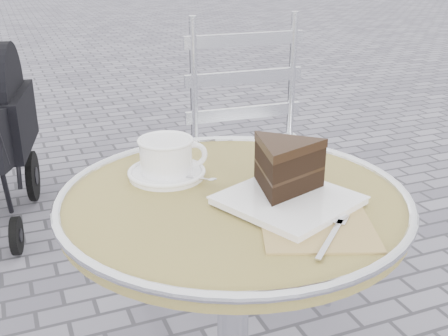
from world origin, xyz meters
name	(u,v)px	position (x,y,z in m)	size (l,w,h in m)	color
cafe_table	(233,265)	(0.00, 0.00, 0.57)	(0.72, 0.72, 0.74)	silver
cappuccino_set	(167,160)	(-0.09, 0.15, 0.77)	(0.17, 0.18, 0.08)	white
cake_plate_set	(286,174)	(0.09, -0.06, 0.79)	(0.29, 0.37, 0.12)	tan
bistro_chair	(252,125)	(0.40, 0.77, 0.61)	(0.46, 0.46, 0.98)	silver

